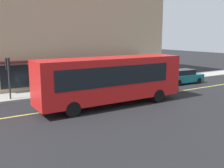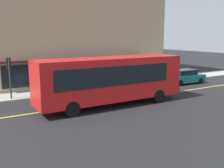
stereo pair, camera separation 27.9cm
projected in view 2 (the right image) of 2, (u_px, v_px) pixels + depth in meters
The scene contains 9 objects.
ground at pixel (93, 104), 19.45m from camera, with size 120.00×120.00×0.00m, color black.
sidewalk at pixel (66, 91), 23.95m from camera, with size 80.00×3.02×0.15m, color #9E9B93.
lane_centre_stripe at pixel (93, 104), 19.45m from camera, with size 36.00×0.16×0.01m, color #D8D14C.
storefront_building at pixel (54, 10), 29.34m from camera, with size 22.74×11.83×15.70m.
bus at pixel (112, 78), 18.88m from camera, with size 11.14×2.63×3.50m.
traffic_light at pixel (9, 68), 20.31m from camera, with size 0.30×0.52×3.20m.
car_teal at pixel (185, 77), 27.69m from camera, with size 4.38×2.03×1.52m.
car_silver at pixel (67, 89), 21.21m from camera, with size 4.39×2.05×1.52m.
pedestrian_near_storefront at pixel (106, 75), 26.03m from camera, with size 0.34×0.34×1.78m.
Camera 2 is at (-8.53, -16.88, 5.02)m, focal length 42.03 mm.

